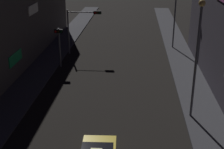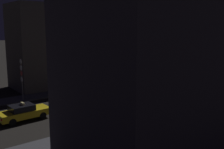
# 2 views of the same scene
# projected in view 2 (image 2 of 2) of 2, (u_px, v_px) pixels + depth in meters

# --- Properties ---
(sidewalk_left) EXTENTS (2.71, 59.43, 0.12)m
(sidewalk_left) POSITION_uv_depth(u_px,v_px,m) (132.00, 81.00, 41.23)
(sidewalk_left) COLOR #424247
(sidewalk_left) RESTS_ON ground_plane
(sidewalk_right) EXTENTS (2.71, 59.43, 0.12)m
(sidewalk_right) POSITION_uv_depth(u_px,v_px,m) (212.00, 99.00, 30.72)
(sidewalk_right) COLOR #424247
(sidewalk_right) RESTS_ON ground_plane
(building_facade_left) EXTENTS (6.49, 28.90, 11.16)m
(building_facade_left) POSITION_uv_depth(u_px,v_px,m) (105.00, 43.00, 42.72)
(building_facade_left) COLOR #514C47
(building_facade_left) RESTS_ON ground_plane
(building_facade_right) EXTENTS (7.93, 24.58, 16.39)m
(building_facade_right) POSITION_uv_depth(u_px,v_px,m) (221.00, 27.00, 20.19)
(building_facade_right) COLOR #3D3842
(building_facade_right) RESTS_ON ground_plane
(taxi) EXTENTS (1.98, 4.52, 1.62)m
(taxi) POSITION_uv_depth(u_px,v_px,m) (24.00, 112.00, 23.86)
(taxi) COLOR yellow
(taxi) RESTS_ON ground_plane
(traffic_light_overhead) EXTENTS (3.63, 0.42, 4.76)m
(traffic_light_overhead) POSITION_uv_depth(u_px,v_px,m) (148.00, 60.00, 38.43)
(traffic_light_overhead) COLOR slate
(traffic_light_overhead) RESTS_ON ground_plane
(traffic_light_left_kerb) EXTENTS (0.80, 0.42, 3.75)m
(traffic_light_left_kerb) POSITION_uv_depth(u_px,v_px,m) (119.00, 67.00, 37.15)
(traffic_light_left_kerb) COLOR slate
(traffic_light_left_kerb) RESTS_ON ground_plane
(sign_pole_left) EXTENTS (0.60, 0.10, 4.62)m
(sign_pole_left) POSITION_uv_depth(u_px,v_px,m) (22.00, 76.00, 29.63)
(sign_pole_left) COLOR slate
(sign_pole_left) RESTS_ON sidewalk_left
(street_lamp_near_block) EXTENTS (0.42, 0.42, 7.69)m
(street_lamp_near_block) POSITION_uv_depth(u_px,v_px,m) (120.00, 67.00, 22.72)
(street_lamp_near_block) COLOR slate
(street_lamp_near_block) RESTS_ON sidewalk_right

